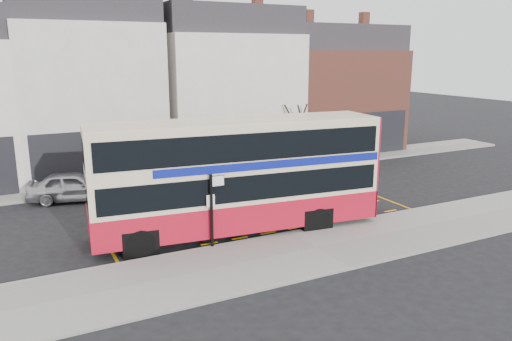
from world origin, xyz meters
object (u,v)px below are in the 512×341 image
car_silver (74,186)px  car_white (343,157)px  bus_stop_post (213,203)px  double_decker_bus (238,175)px  car_grey (223,170)px  street_tree_right (294,112)px

car_silver → car_white: 16.76m
bus_stop_post → car_silver: 10.06m
double_decker_bus → car_silver: size_ratio=2.71×
car_grey → street_tree_right: size_ratio=0.82×
bus_stop_post → street_tree_right: 15.49m
street_tree_right → car_silver: bearing=-171.3°
car_grey → street_tree_right: bearing=-85.4°
bus_stop_post → car_white: bus_stop_post is taller
car_silver → street_tree_right: (14.25, 2.18, 2.82)m
car_grey → bus_stop_post: bearing=140.6°
bus_stop_post → street_tree_right: bearing=47.5°
car_silver → street_tree_right: street_tree_right is taller
street_tree_right → double_decker_bus: bearing=-130.8°
car_silver → car_grey: 8.33m
double_decker_bus → car_grey: size_ratio=2.81×
double_decker_bus → car_silver: (-5.58, 7.88, -1.73)m
car_silver → double_decker_bus: bearing=-129.8°
double_decker_bus → car_silver: double_decker_bus is taller
bus_stop_post → street_tree_right: street_tree_right is taller
car_grey → car_white: size_ratio=0.89×
bus_stop_post → car_white: 15.82m
car_grey → street_tree_right: (5.92, 2.01, 2.87)m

